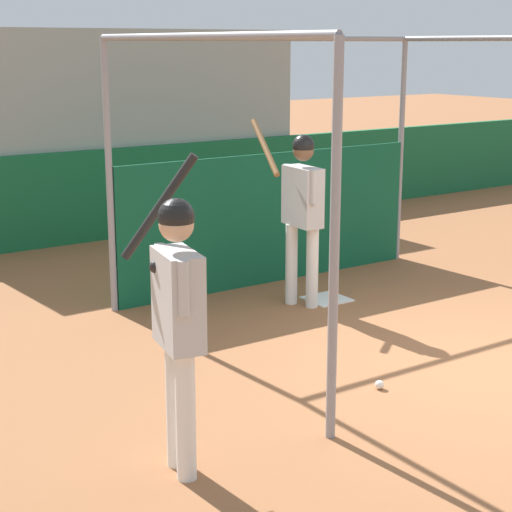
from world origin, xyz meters
name	(u,v)px	position (x,y,z in m)	size (l,w,h in m)	color
ground_plane	(488,369)	(0.00, 0.00, 0.00)	(60.00, 60.00, 0.00)	#935B38
outfield_wall	(143,191)	(0.00, 6.54, 0.65)	(24.00, 0.12, 1.29)	#196038
bleacher_section	(94,124)	(0.00, 8.20, 1.48)	(5.40, 3.20, 2.97)	#9E9E99
batting_cage	(300,187)	(0.05, 2.80, 1.21)	(4.10, 3.68, 2.83)	gray
home_plate	(327,299)	(0.13, 2.39, 0.01)	(0.44, 0.44, 0.02)	white
player_batter	(302,203)	(-0.23, 2.40, 1.12)	(0.52, 0.96, 1.96)	white
player_waiting	(178,310)	(-3.09, -0.10, 1.11)	(0.46, 0.78, 2.07)	white
baseball	(379,385)	(-1.08, 0.19, 0.04)	(0.07, 0.07, 0.07)	white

